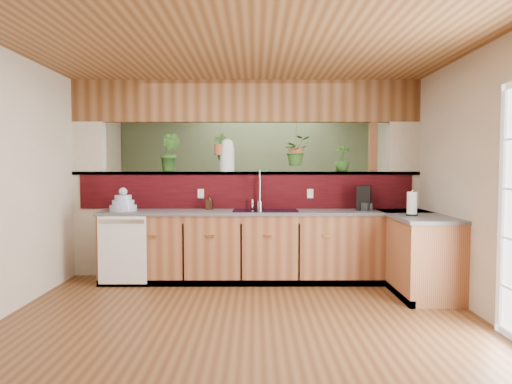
{
  "coord_description": "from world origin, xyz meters",
  "views": [
    {
      "loc": [
        0.12,
        -4.77,
        1.44
      ],
      "look_at": [
        0.13,
        0.7,
        1.15
      ],
      "focal_mm": 32.0,
      "sensor_mm": 36.0,
      "label": 1
    }
  ],
  "objects_px": {
    "paper_towel": "(412,204)",
    "dish_stack": "(123,204)",
    "glass_jar": "(227,155)",
    "coffee_maker": "(364,199)",
    "faucet": "(259,189)",
    "soap_dispenser": "(209,202)",
    "shelving_console": "(238,221)"
  },
  "relations": [
    {
      "from": "paper_towel",
      "to": "dish_stack",
      "type": "bearing_deg",
      "value": 170.22
    },
    {
      "from": "glass_jar",
      "to": "coffee_maker",
      "type": "bearing_deg",
      "value": -10.6
    },
    {
      "from": "faucet",
      "to": "dish_stack",
      "type": "distance_m",
      "value": 1.74
    },
    {
      "from": "faucet",
      "to": "glass_jar",
      "type": "relative_size",
      "value": 1.17
    },
    {
      "from": "coffee_maker",
      "to": "paper_towel",
      "type": "height_order",
      "value": "coffee_maker"
    },
    {
      "from": "soap_dispenser",
      "to": "shelving_console",
      "type": "bearing_deg",
      "value": 82.15
    },
    {
      "from": "coffee_maker",
      "to": "glass_jar",
      "type": "xyz_separation_m",
      "value": [
        -1.77,
        0.33,
        0.57
      ]
    },
    {
      "from": "faucet",
      "to": "paper_towel",
      "type": "bearing_deg",
      "value": -24.13
    },
    {
      "from": "faucet",
      "to": "dish_stack",
      "type": "relative_size",
      "value": 1.52
    },
    {
      "from": "coffee_maker",
      "to": "shelving_console",
      "type": "xyz_separation_m",
      "value": [
        -1.69,
        2.23,
        -0.54
      ]
    },
    {
      "from": "dish_stack",
      "to": "shelving_console",
      "type": "xyz_separation_m",
      "value": [
        1.36,
        2.3,
        -0.49
      ]
    },
    {
      "from": "coffee_maker",
      "to": "faucet",
      "type": "bearing_deg",
      "value": -167.07
    },
    {
      "from": "dish_stack",
      "to": "faucet",
      "type": "bearing_deg",
      "value": 5.91
    },
    {
      "from": "soap_dispenser",
      "to": "paper_towel",
      "type": "distance_m",
      "value": 2.49
    },
    {
      "from": "shelving_console",
      "to": "glass_jar",
      "type": "bearing_deg",
      "value": -76.7
    },
    {
      "from": "dish_stack",
      "to": "soap_dispenser",
      "type": "distance_m",
      "value": 1.08
    },
    {
      "from": "faucet",
      "to": "paper_towel",
      "type": "relative_size",
      "value": 1.77
    },
    {
      "from": "faucet",
      "to": "shelving_console",
      "type": "relative_size",
      "value": 0.38
    },
    {
      "from": "soap_dispenser",
      "to": "faucet",
      "type": "bearing_deg",
      "value": -0.54
    },
    {
      "from": "faucet",
      "to": "glass_jar",
      "type": "height_order",
      "value": "glass_jar"
    },
    {
      "from": "faucet",
      "to": "soap_dispenser",
      "type": "xyz_separation_m",
      "value": [
        -0.65,
        0.01,
        -0.18
      ]
    },
    {
      "from": "dish_stack",
      "to": "coffee_maker",
      "type": "relative_size",
      "value": 1.07
    },
    {
      "from": "glass_jar",
      "to": "shelving_console",
      "type": "height_order",
      "value": "glass_jar"
    },
    {
      "from": "soap_dispenser",
      "to": "glass_jar",
      "type": "distance_m",
      "value": 0.69
    },
    {
      "from": "faucet",
      "to": "coffee_maker",
      "type": "bearing_deg",
      "value": -4.61
    },
    {
      "from": "paper_towel",
      "to": "glass_jar",
      "type": "height_order",
      "value": "glass_jar"
    },
    {
      "from": "dish_stack",
      "to": "coffee_maker",
      "type": "bearing_deg",
      "value": 1.31
    },
    {
      "from": "soap_dispenser",
      "to": "glass_jar",
      "type": "bearing_deg",
      "value": 44.97
    },
    {
      "from": "soap_dispenser",
      "to": "glass_jar",
      "type": "height_order",
      "value": "glass_jar"
    },
    {
      "from": "dish_stack",
      "to": "glass_jar",
      "type": "distance_m",
      "value": 1.48
    },
    {
      "from": "paper_towel",
      "to": "glass_jar",
      "type": "distance_m",
      "value": 2.44
    },
    {
      "from": "glass_jar",
      "to": "dish_stack",
      "type": "bearing_deg",
      "value": -162.67
    }
  ]
}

